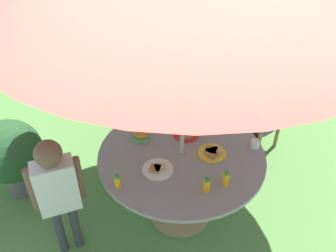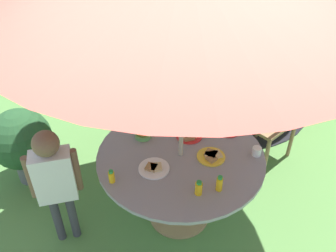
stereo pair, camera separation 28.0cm
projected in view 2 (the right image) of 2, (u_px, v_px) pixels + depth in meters
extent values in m
cube|color=#548442|center=(179.00, 215.00, 3.34)|extent=(10.00, 10.00, 0.02)
cylinder|color=tan|center=(179.00, 213.00, 3.33)|extent=(0.55, 0.55, 0.03)
cylinder|color=tan|center=(180.00, 188.00, 3.13)|extent=(0.11, 0.11, 0.70)
cylinder|color=gray|center=(181.00, 156.00, 2.90)|extent=(1.34, 1.34, 0.03)
cylinder|color=#B7AD8C|center=(182.00, 115.00, 2.66)|extent=(0.04, 0.04, 2.24)
cylinder|color=#93704C|center=(232.00, 138.00, 3.86)|extent=(0.04, 0.04, 0.46)
cylinder|color=#93704C|center=(266.00, 158.00, 3.60)|extent=(0.04, 0.04, 0.46)
cylinder|color=#93704C|center=(258.00, 121.00, 4.10)|extent=(0.04, 0.04, 0.46)
cylinder|color=#93704C|center=(292.00, 139.00, 3.85)|extent=(0.04, 0.04, 0.46)
cube|color=#93704C|center=(266.00, 120.00, 3.70)|extent=(0.68, 0.68, 0.04)
cube|color=#93704C|center=(284.00, 89.00, 3.66)|extent=(0.32, 0.39, 0.52)
cube|color=#93704C|center=(252.00, 93.00, 3.70)|extent=(0.41, 0.34, 0.03)
cube|color=#93704C|center=(288.00, 111.00, 3.45)|extent=(0.41, 0.34, 0.03)
ellipsoid|color=orange|center=(237.00, 47.00, 4.35)|extent=(2.31, 2.14, 1.58)
cylinder|color=black|center=(230.00, 101.00, 4.83)|extent=(2.42, 2.42, 0.01)
cube|color=#4B310D|center=(229.00, 110.00, 3.92)|extent=(0.53, 0.17, 0.71)
cylinder|color=#595960|center=(30.00, 168.00, 3.64)|extent=(0.24, 0.24, 0.25)
sphere|color=#234C28|center=(21.00, 139.00, 3.42)|extent=(0.58, 0.58, 0.58)
cylinder|color=navy|center=(187.00, 118.00, 4.01)|extent=(0.08, 0.08, 0.62)
cylinder|color=navy|center=(187.00, 126.00, 3.89)|extent=(0.08, 0.08, 0.62)
cube|color=#99999E|center=(189.00, 76.00, 3.61)|extent=(0.25, 0.39, 0.52)
cylinder|color=brown|center=(190.00, 64.00, 3.75)|extent=(0.07, 0.07, 0.47)
cylinder|color=brown|center=(188.00, 84.00, 3.43)|extent=(0.07, 0.07, 0.47)
sphere|color=brown|center=(190.00, 40.00, 3.38)|extent=(0.23, 0.23, 0.23)
cylinder|color=#3F3F47|center=(57.00, 218.00, 2.99)|extent=(0.07, 0.07, 0.51)
cylinder|color=#3F3F47|center=(73.00, 215.00, 3.01)|extent=(0.07, 0.07, 0.51)
cube|color=white|center=(54.00, 176.00, 2.71)|extent=(0.32, 0.21, 0.43)
cylinder|color=brown|center=(30.00, 177.00, 2.67)|extent=(0.05, 0.05, 0.39)
cylinder|color=brown|center=(77.00, 170.00, 2.73)|extent=(0.05, 0.05, 0.39)
sphere|color=brown|center=(46.00, 144.00, 2.53)|extent=(0.19, 0.19, 0.19)
cylinder|color=#66B259|center=(143.00, 135.00, 3.06)|extent=(0.14, 0.14, 0.04)
ellipsoid|color=gold|center=(143.00, 132.00, 3.04)|extent=(0.12, 0.12, 0.03)
cylinder|color=yellow|center=(211.00, 157.00, 2.86)|extent=(0.22, 0.22, 0.01)
cube|color=tan|center=(216.00, 154.00, 2.86)|extent=(0.10, 0.10, 0.02)
cube|color=#9E7547|center=(211.00, 154.00, 2.87)|extent=(0.12, 0.12, 0.02)
cube|color=tan|center=(209.00, 155.00, 2.86)|extent=(0.07, 0.07, 0.02)
cube|color=#9E7547|center=(212.00, 159.00, 2.82)|extent=(0.10, 0.10, 0.02)
cylinder|color=white|center=(154.00, 168.00, 2.76)|extent=(0.24, 0.24, 0.01)
cube|color=tan|center=(156.00, 167.00, 2.75)|extent=(0.09, 0.09, 0.02)
cube|color=#9E7547|center=(151.00, 167.00, 2.75)|extent=(0.10, 0.10, 0.02)
cylinder|color=red|center=(229.00, 131.00, 3.13)|extent=(0.19, 0.19, 0.01)
cube|color=tan|center=(232.00, 129.00, 3.13)|extent=(0.10, 0.10, 0.02)
cube|color=#9E7547|center=(226.00, 129.00, 3.12)|extent=(0.10, 0.10, 0.02)
cylinder|color=red|center=(189.00, 136.00, 3.08)|extent=(0.22, 0.22, 0.01)
cube|color=tan|center=(194.00, 134.00, 3.06)|extent=(0.09, 0.09, 0.02)
cube|color=#9E7547|center=(188.00, 133.00, 3.08)|extent=(0.10, 0.10, 0.02)
cube|color=tan|center=(187.00, 134.00, 3.07)|extent=(0.11, 0.11, 0.02)
cube|color=#9E7547|center=(188.00, 137.00, 3.04)|extent=(0.10, 0.10, 0.02)
cylinder|color=yellow|center=(201.00, 115.00, 3.24)|extent=(0.05, 0.05, 0.10)
cylinder|color=red|center=(201.00, 109.00, 3.21)|extent=(0.04, 0.04, 0.02)
cylinder|color=yellow|center=(219.00, 184.00, 2.56)|extent=(0.05, 0.05, 0.11)
cylinder|color=green|center=(220.00, 178.00, 2.52)|extent=(0.03, 0.03, 0.02)
cylinder|color=yellow|center=(112.00, 177.00, 2.63)|extent=(0.05, 0.05, 0.09)
cylinder|color=green|center=(111.00, 172.00, 2.60)|extent=(0.03, 0.03, 0.02)
cylinder|color=yellow|center=(199.00, 189.00, 2.53)|extent=(0.05, 0.05, 0.10)
cylinder|color=green|center=(199.00, 183.00, 2.50)|extent=(0.04, 0.04, 0.02)
cylinder|color=yellow|center=(207.00, 125.00, 3.13)|extent=(0.05, 0.05, 0.10)
cylinder|color=red|center=(207.00, 120.00, 3.09)|extent=(0.04, 0.04, 0.02)
cylinder|color=white|center=(257.00, 151.00, 2.87)|extent=(0.07, 0.07, 0.07)
cylinder|color=#E04C47|center=(186.00, 116.00, 3.26)|extent=(0.07, 0.07, 0.07)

